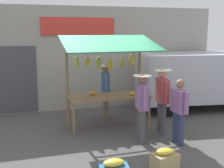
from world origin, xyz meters
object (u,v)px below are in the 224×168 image
(market_stall, at_px, (108,70))
(produce_crate_side, at_px, (165,159))
(shopper_with_shopping_bag, at_px, (142,102))
(vendor_with_sunhat, at_px, (105,87))
(shopper_in_grey_tee, at_px, (162,95))
(parked_van, at_px, (200,75))
(shopper_in_striped_shirt, at_px, (179,107))

(market_stall, xyz_separation_m, produce_crate_side, (-0.28, 2.81, -1.37))
(market_stall, height_order, shopper_with_shopping_bag, market_stall)
(vendor_with_sunhat, bearing_deg, shopper_in_grey_tee, 41.36)
(vendor_with_sunhat, xyz_separation_m, shopper_in_grey_tee, (-0.99, 1.71, 0.03))
(parked_van, bearing_deg, shopper_in_grey_tee, 47.58)
(shopper_with_shopping_bag, relative_size, shopper_in_striped_shirt, 1.07)
(market_stall, height_order, shopper_in_striped_shirt, market_stall)
(parked_van, height_order, produce_crate_side, parked_van)
(shopper_in_striped_shirt, height_order, produce_crate_side, shopper_in_striped_shirt)
(shopper_in_grey_tee, bearing_deg, shopper_in_striped_shirt, -166.18)
(shopper_with_shopping_bag, distance_m, produce_crate_side, 1.65)
(vendor_with_sunhat, distance_m, parked_van, 3.39)
(vendor_with_sunhat, bearing_deg, shopper_in_striped_shirt, 34.54)
(shopper_with_shopping_bag, bearing_deg, market_stall, 26.18)
(vendor_with_sunhat, bearing_deg, produce_crate_side, 13.61)
(market_stall, relative_size, parked_van, 0.54)
(market_stall, xyz_separation_m, vendor_with_sunhat, (-0.13, -0.71, -0.59))
(market_stall, height_order, parked_van, market_stall)
(shopper_in_striped_shirt, xyz_separation_m, parked_van, (-2.32, -2.67, 0.24))
(market_stall, distance_m, produce_crate_side, 3.13)
(shopper_in_grey_tee, xyz_separation_m, produce_crate_side, (0.84, 1.80, -0.82))
(shopper_with_shopping_bag, height_order, produce_crate_side, shopper_with_shopping_bag)
(vendor_with_sunhat, relative_size, shopper_in_grey_tee, 0.97)
(shopper_in_grey_tee, bearing_deg, market_stall, 57.24)
(vendor_with_sunhat, xyz_separation_m, parked_van, (-3.38, -0.23, 0.15))
(shopper_with_shopping_bag, bearing_deg, shopper_in_grey_tee, -53.57)
(parked_van, relative_size, produce_crate_side, 8.61)
(market_stall, height_order, shopper_in_grey_tee, market_stall)
(shopper_with_shopping_bag, xyz_separation_m, shopper_in_striped_shirt, (-0.78, 0.37, -0.10))
(shopper_in_grey_tee, relative_size, produce_crate_side, 3.15)
(shopper_in_striped_shirt, bearing_deg, market_stall, 33.41)
(parked_van, bearing_deg, vendor_with_sunhat, 12.39)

